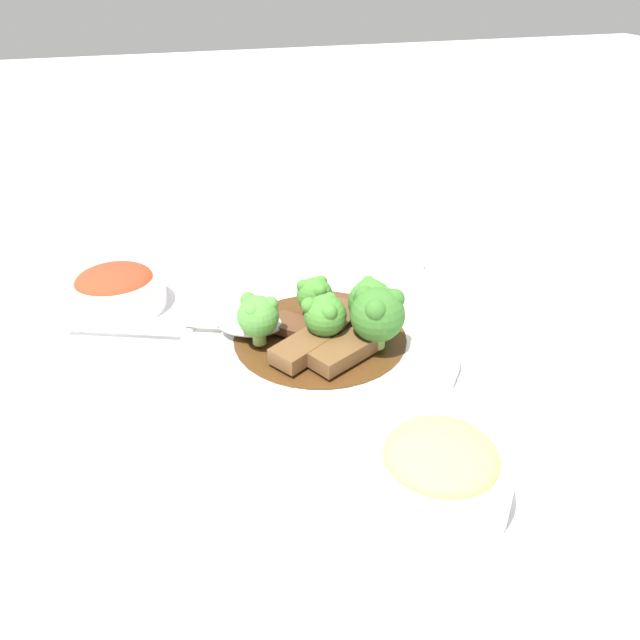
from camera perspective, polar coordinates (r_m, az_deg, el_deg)
The scene contains 17 objects.
ground_plane at distance 0.61m, azimuth 0.00°, elevation -2.71°, with size 4.00×4.00×0.00m, color silver.
main_plate at distance 0.61m, azimuth 0.00°, elevation -1.93°, with size 0.27×0.27×0.02m.
beef_strip_0 at distance 0.60m, azimuth -1.91°, elevation -0.70°, with size 0.06×0.06×0.01m.
beef_strip_1 at distance 0.61m, azimuth 1.66°, elevation 0.15°, with size 0.06×0.06×0.01m.
beef_strip_2 at distance 0.64m, azimuth 1.48°, elevation 1.42°, with size 0.06×0.06×0.01m.
beef_strip_3 at distance 0.57m, azimuth -1.87°, elevation -2.81°, with size 0.06×0.05×0.02m.
beef_strip_4 at distance 0.56m, azimuth 2.04°, elevation -2.92°, with size 0.07×0.06×0.01m.
broccoli_floret_0 at distance 0.58m, azimuth -5.77°, elevation 0.59°, with size 0.04×0.04×0.05m.
broccoli_floret_1 at distance 0.62m, azimuth -0.49°, elevation 2.35°, with size 0.04×0.04×0.04m.
broccoli_floret_2 at distance 0.63m, azimuth 4.59°, elevation 2.37°, with size 0.03×0.03×0.04m.
broccoli_floret_3 at distance 0.57m, azimuth 5.28°, elevation 0.58°, with size 0.05×0.05×0.06m.
broccoli_floret_4 at distance 0.57m, azimuth 0.23°, elevation 0.42°, with size 0.04×0.04×0.05m.
broccoli_floret_5 at distance 0.60m, azimuth 4.80°, elevation 1.55°, with size 0.04×0.04×0.05m.
serving_spoon at distance 0.61m, azimuth -8.11°, elevation -0.31°, with size 0.22×0.11×0.01m.
side_bowl_kimchi at distance 0.71m, azimuth -18.16°, elevation 2.76°, with size 0.10×0.10×0.04m.
side_bowl_appetizer at distance 0.45m, azimuth 10.83°, elevation -13.55°, with size 0.10×0.10×0.06m.
sauce_dish at distance 0.78m, azimuth 7.27°, elevation 5.39°, with size 0.06×0.06×0.01m.
Camera 1 is at (-0.15, -0.49, 0.34)m, focal length 35.00 mm.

